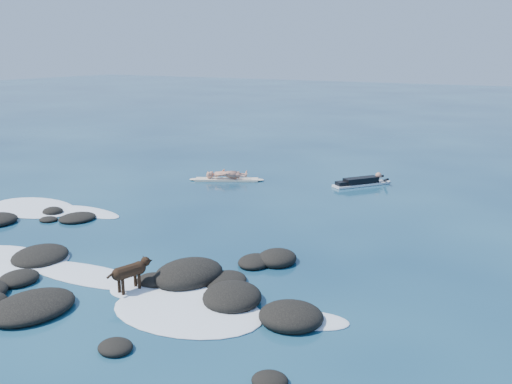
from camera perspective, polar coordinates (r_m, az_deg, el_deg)
The scene contains 6 objects.
ground at distance 15.60m, azimuth -10.44°, elevation -5.89°, with size 160.00×160.00×0.00m, color #0A2642.
reef_rocks at distance 14.15m, azimuth -15.11°, elevation -7.82°, with size 12.84×7.04×0.62m.
breaking_foam at distance 15.73m, azimuth -16.83°, elevation -6.07°, with size 14.47×6.26×0.12m.
standing_surfer_rig at distance 23.37m, azimuth -2.96°, elevation 2.79°, with size 2.86×1.73×1.76m.
paddling_surfer_rig at distance 23.01m, azimuth 10.52°, elevation 1.02°, with size 1.92×2.36×0.46m.
dog at distance 13.04m, azimuth -12.39°, elevation -7.70°, with size 0.49×1.18×0.76m.
Camera 1 is at (9.74, -10.99, 5.27)m, focal length 40.00 mm.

